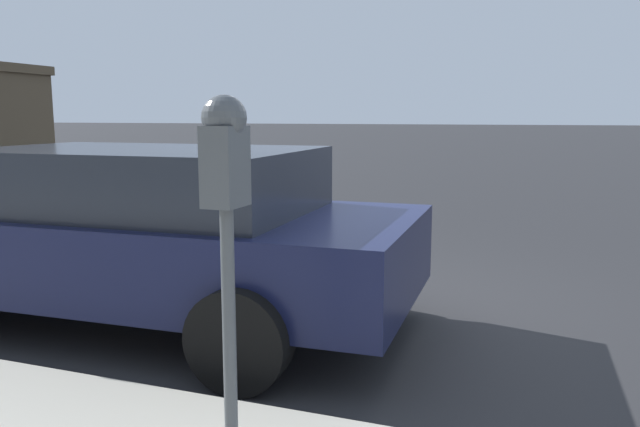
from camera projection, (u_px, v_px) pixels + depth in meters
name	position (u px, v px, depth m)	size (l,w,h in m)	color
ground_plane	(359.00, 307.00, 5.38)	(220.00, 220.00, 0.00)	#2B2B2D
parking_meter	(226.00, 184.00, 2.62)	(0.21, 0.19, 1.59)	#4C5156
car_navy	(131.00, 230.00, 4.90)	(2.19, 4.62, 1.38)	#14193D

